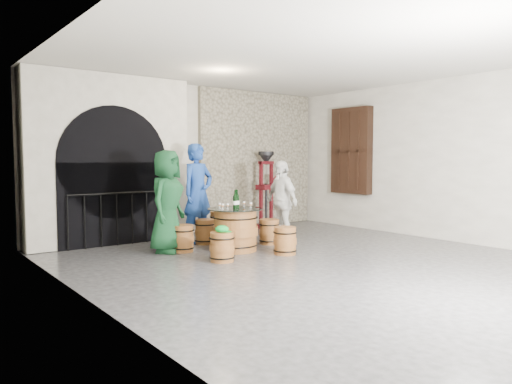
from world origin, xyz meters
TOP-DOWN VIEW (x-y plane):
  - ground at (0.00, 0.00)m, footprint 8.00×8.00m
  - wall_back at (0.00, 4.00)m, footprint 8.00×0.00m
  - wall_left at (-3.50, 0.00)m, footprint 0.00×8.00m
  - wall_right at (3.50, 0.00)m, footprint 0.00×8.00m
  - ceiling at (0.00, 0.00)m, footprint 8.00×8.00m
  - stone_facing_panel at (1.80, 3.94)m, footprint 3.20×0.12m
  - arched_opening at (-1.90, 3.74)m, footprint 3.10×0.60m
  - shuttered_window at (3.38, 2.40)m, footprint 0.23×1.10m
  - barrel_table at (-0.44, 1.68)m, footprint 0.97×0.97m
  - barrel_stool_left at (-1.22, 2.16)m, footprint 0.41×0.41m
  - barrel_stool_far at (-0.50, 2.59)m, footprint 0.41×0.41m
  - barrel_stool_right at (0.46, 1.84)m, footprint 0.41×0.41m
  - barrel_stool_near_right at (0.04, 0.89)m, footprint 0.41×0.41m
  - barrel_stool_near_left at (-1.12, 1.06)m, footprint 0.41×0.41m
  - green_cap at (-1.12, 1.06)m, footprint 0.25×0.21m
  - person_green at (-1.45, 2.30)m, footprint 1.03×0.97m
  - person_blue at (-0.51, 2.82)m, footprint 0.77×0.57m
  - person_white at (0.82, 1.90)m, footprint 0.48×0.96m
  - wine_bottle_left at (-0.46, 1.65)m, footprint 0.08×0.08m
  - wine_bottle_center at (-0.40, 1.67)m, footprint 0.08×0.08m
  - wine_bottle_right at (-0.35, 1.76)m, footprint 0.08×0.08m
  - tasting_glass_a at (-0.60, 1.67)m, footprint 0.05×0.05m
  - tasting_glass_b at (-0.14, 1.82)m, footprint 0.05×0.05m
  - tasting_glass_c at (-0.66, 1.84)m, footprint 0.05×0.05m
  - tasting_glass_d at (-0.26, 1.92)m, footprint 0.05×0.05m
  - tasting_glass_e at (-0.18, 1.57)m, footprint 0.05×0.05m
  - tasting_glass_f at (-0.69, 1.69)m, footprint 0.05×0.05m
  - side_barrel at (-0.04, 2.76)m, footprint 0.43×0.43m
  - corking_press at (1.75, 3.53)m, footprint 0.76×0.49m
  - control_box at (2.05, 3.86)m, footprint 0.18×0.10m

SIDE VIEW (x-z plane):
  - ground at x=0.00m, z-range 0.00..0.00m
  - barrel_stool_left at x=-1.22m, z-range 0.00..0.47m
  - barrel_stool_far at x=-0.50m, z-range 0.00..0.47m
  - barrel_stool_right at x=0.46m, z-range 0.00..0.47m
  - barrel_stool_near_right at x=0.04m, z-range 0.00..0.47m
  - barrel_stool_near_left at x=-1.12m, z-range 0.00..0.47m
  - side_barrel at x=-0.04m, z-range 0.00..0.57m
  - barrel_table at x=-0.44m, z-range 0.00..0.75m
  - green_cap at x=-1.12m, z-range 0.46..0.57m
  - person_white at x=0.82m, z-range 0.00..1.59m
  - tasting_glass_a at x=-0.60m, z-range 0.75..0.85m
  - tasting_glass_b at x=-0.14m, z-range 0.75..0.85m
  - tasting_glass_c at x=-0.66m, z-range 0.75..0.85m
  - tasting_glass_d at x=-0.26m, z-range 0.75..0.85m
  - tasting_glass_e at x=-0.18m, z-range 0.75..0.85m
  - tasting_glass_f at x=-0.69m, z-range 0.75..0.85m
  - wine_bottle_left at x=-0.46m, z-range 0.72..1.04m
  - wine_bottle_center at x=-0.40m, z-range 0.72..1.04m
  - wine_bottle_right at x=-0.35m, z-range 0.72..1.04m
  - person_green at x=-1.45m, z-range 0.00..1.77m
  - person_blue at x=-0.51m, z-range 0.00..1.91m
  - corking_press at x=1.75m, z-range 0.15..1.93m
  - control_box at x=2.05m, z-range 1.24..1.46m
  - arched_opening at x=-1.90m, z-range -0.01..3.18m
  - wall_back at x=0.00m, z-range -2.40..5.60m
  - wall_left at x=-3.50m, z-range -2.40..5.60m
  - wall_right at x=3.50m, z-range -2.40..5.60m
  - stone_facing_panel at x=1.80m, z-range 0.01..3.19m
  - shuttered_window at x=3.38m, z-range 0.80..2.80m
  - ceiling at x=0.00m, z-range 3.20..3.20m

